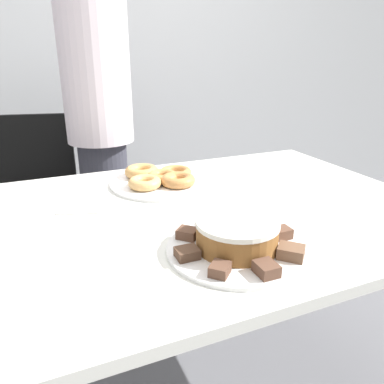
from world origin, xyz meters
name	(u,v)px	position (x,y,z in m)	size (l,w,h in m)	color
ground_plane	(204,384)	(0.00, 0.00, 0.00)	(12.00, 12.00, 0.00)	slate
wall_back	(98,32)	(0.00, 1.60, 1.30)	(8.00, 0.05, 2.60)	#A8AAAD
table	(206,231)	(0.00, 0.00, 0.64)	(1.41, 1.01, 0.72)	silver
person_standing	(100,129)	(-0.17, 0.84, 0.83)	(0.31, 0.31, 1.57)	#383842
office_chair_left	(36,212)	(-0.51, 0.93, 0.42)	(0.52, 0.52, 0.89)	black
plate_cake	(236,249)	(-0.05, -0.28, 0.73)	(0.34, 0.34, 0.01)	white
plate_donuts	(163,183)	(-0.05, 0.26, 0.73)	(0.38, 0.38, 0.01)	white
frosted_cake	(237,234)	(-0.05, -0.28, 0.77)	(0.20, 0.20, 0.07)	brown
lamington_0	(188,233)	(-0.14, -0.19, 0.75)	(0.06, 0.06, 0.02)	brown
lamington_1	(187,253)	(-0.18, -0.28, 0.75)	(0.05, 0.04, 0.02)	#513828
lamington_2	(220,269)	(-0.14, -0.37, 0.75)	(0.06, 0.06, 0.02)	brown
lamington_3	(266,269)	(-0.05, -0.40, 0.75)	(0.04, 0.05, 0.03)	brown
lamington_4	(291,252)	(0.04, -0.37, 0.75)	(0.08, 0.08, 0.03)	brown
lamington_5	(281,233)	(0.08, -0.28, 0.75)	(0.05, 0.04, 0.03)	brown
lamington_6	(250,222)	(0.04, -0.19, 0.75)	(0.07, 0.07, 0.02)	brown
lamington_7	(213,222)	(-0.05, -0.15, 0.75)	(0.05, 0.06, 0.02)	#513828
donut_0	(163,177)	(-0.05, 0.26, 0.75)	(0.11, 0.11, 0.04)	#D18E4C
donut_1	(178,180)	(-0.01, 0.20, 0.75)	(0.12, 0.12, 0.04)	#C68447
donut_2	(175,172)	(0.02, 0.31, 0.75)	(0.12, 0.12, 0.03)	#C68447
donut_3	(142,172)	(-0.11, 0.35, 0.75)	(0.13, 0.13, 0.04)	tan
donut_4	(145,183)	(-0.13, 0.22, 0.75)	(0.12, 0.12, 0.04)	#E5AD66
napkin	(80,208)	(-0.36, 0.14, 0.73)	(0.14, 0.13, 0.01)	white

